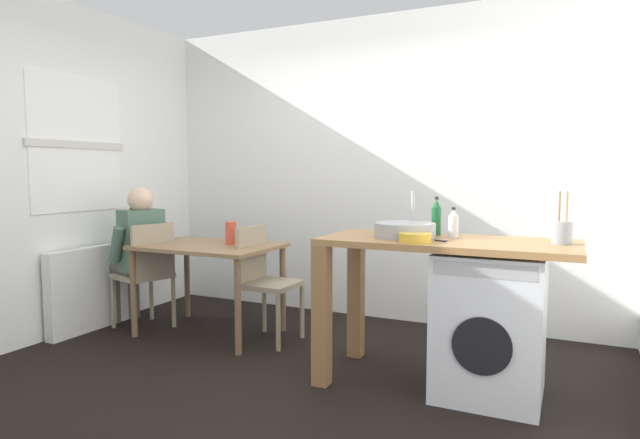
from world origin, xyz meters
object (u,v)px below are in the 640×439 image
dining_table (209,256)px  bottle_squat_brown (453,224)px  mixing_bowl (415,237)px  vase (231,233)px  seated_person (137,249)px  bottle_tall_green (436,218)px  utensil_crock (562,232)px  chair_person_seat (147,270)px  chair_opposite (263,276)px  washing_machine (490,324)px

dining_table → bottle_squat_brown: bottle_squat_brown is taller
mixing_bowl → vase: (-1.69, 0.58, -0.12)m
seated_person → bottle_tall_green: size_ratio=4.84×
mixing_bowl → utensil_crock: utensil_crock is taller
mixing_bowl → utensil_crock: (0.77, 0.25, 0.04)m
bottle_tall_green → bottle_squat_brown: (0.13, -0.10, -0.03)m
mixing_bowl → vase: bearing=161.1°
chair_person_seat → bottle_squat_brown: size_ratio=4.78×
chair_person_seat → bottle_squat_brown: 2.60m
bottle_squat_brown → mixing_bowl: bottle_squat_brown is taller
bottle_tall_green → vase: (-1.72, 0.19, -0.20)m
bottle_squat_brown → utensil_crock: size_ratio=0.63×
chair_opposite → bottle_tall_green: 1.50m
utensil_crock → mixing_bowl: bearing=-162.1°
bottle_tall_green → mixing_bowl: 0.40m
chair_opposite → vase: 0.46m
washing_machine → vase: size_ratio=4.66×
mixing_bowl → bottle_tall_green: bearing=85.5°
mixing_bowl → vase: 1.79m
bottle_tall_green → vase: bearing=173.7°
chair_person_seat → chair_opposite: size_ratio=1.00×
washing_machine → utensil_crock: utensil_crock is taller
bottle_squat_brown → vase: 1.88m
vase → bottle_squat_brown: bearing=-8.7°
chair_person_seat → mixing_bowl: (2.39, -0.36, 0.44)m
bottle_tall_green → mixing_bowl: bearing=-94.5°
washing_machine → bottle_tall_green: 0.73m
chair_person_seat → washing_machine: bearing=-76.3°
chair_opposite → seated_person: size_ratio=0.75×
washing_machine → bottle_tall_green: size_ratio=3.47×
seated_person → chair_opposite: bearing=-66.9°
chair_person_seat → vase: (0.70, 0.22, 0.32)m
chair_person_seat → utensil_crock: 3.20m
dining_table → bottle_tall_green: (1.87, -0.09, 0.39)m
bottle_squat_brown → seated_person: bearing=177.7°
chair_person_seat → bottle_tall_green: bottle_tall_green is taller
bottle_squat_brown → chair_opposite: bearing=171.2°
bottle_tall_green → dining_table: bearing=177.3°
chair_opposite → utensil_crock: 2.21m
utensil_crock → washing_machine: bearing=-171.9°
seated_person → vase: 0.89m
bottle_squat_brown → mixing_bowl: 0.34m
dining_table → seated_person: size_ratio=0.92×
dining_table → chair_person_seat: bearing=-167.5°
washing_machine → utensil_crock: 0.67m
bottle_tall_green → washing_machine: bearing=-27.4°
chair_opposite → chair_person_seat: bearing=-78.1°
chair_person_seat → utensil_crock: size_ratio=3.00×
bottle_squat_brown → utensil_crock: 0.62m
chair_person_seat → seated_person: (-0.15, 0.05, 0.16)m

